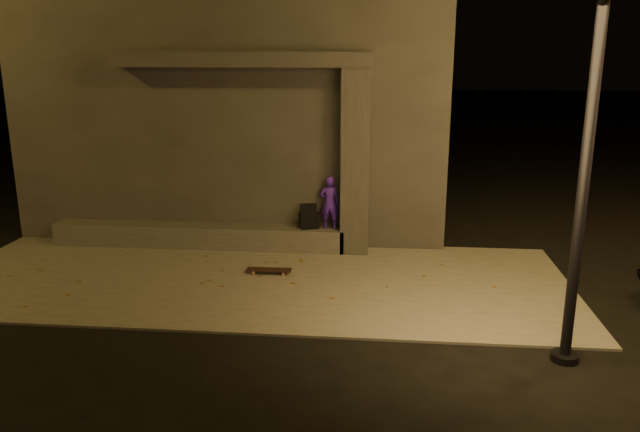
# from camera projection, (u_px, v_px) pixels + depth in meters

# --- Properties ---
(ground) EXTENTS (120.00, 120.00, 0.00)m
(ground) POSITION_uv_depth(u_px,v_px,m) (226.00, 328.00, 9.12)
(ground) COLOR black
(ground) RESTS_ON ground
(sidewalk) EXTENTS (11.00, 4.40, 0.04)m
(sidewalk) POSITION_uv_depth(u_px,v_px,m) (254.00, 279.00, 11.04)
(sidewalk) COLOR #625D56
(sidewalk) RESTS_ON ground
(building) EXTENTS (9.00, 5.10, 5.22)m
(building) POSITION_uv_depth(u_px,v_px,m) (247.00, 109.00, 14.80)
(building) COLOR #383533
(building) RESTS_ON ground
(ledge) EXTENTS (6.00, 0.55, 0.45)m
(ledge) POSITION_uv_depth(u_px,v_px,m) (199.00, 236.00, 12.80)
(ledge) COLOR #494742
(ledge) RESTS_ON sidewalk
(column) EXTENTS (0.55, 0.55, 3.60)m
(column) POSITION_uv_depth(u_px,v_px,m) (356.00, 162.00, 12.10)
(column) COLOR #383533
(column) RESTS_ON sidewalk
(canopy) EXTENTS (5.00, 0.70, 0.28)m
(canopy) POSITION_uv_depth(u_px,v_px,m) (242.00, 59.00, 11.86)
(canopy) COLOR #383533
(canopy) RESTS_ON column
(skateboarder) EXTENTS (0.40, 0.27, 1.07)m
(skateboarder) POSITION_uv_depth(u_px,v_px,m) (330.00, 203.00, 12.35)
(skateboarder) COLOR #431CB8
(skateboarder) RESTS_ON ledge
(backpack) EXTENTS (0.43, 0.35, 0.53)m
(backpack) POSITION_uv_depth(u_px,v_px,m) (309.00, 219.00, 12.48)
(backpack) COLOR black
(backpack) RESTS_ON ledge
(skateboard) EXTENTS (0.81, 0.22, 0.09)m
(skateboard) POSITION_uv_depth(u_px,v_px,m) (269.00, 270.00, 11.23)
(skateboard) COLOR black
(skateboard) RESTS_ON sidewalk
(street_lamp_0) EXTENTS (0.36, 0.36, 6.96)m
(street_lamp_0) POSITION_uv_depth(u_px,v_px,m) (599.00, 48.00, 7.17)
(street_lamp_0) COLOR black
(street_lamp_0) RESTS_ON ground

